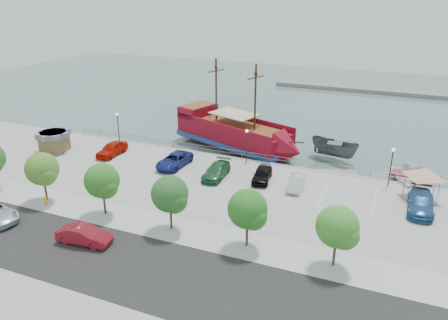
% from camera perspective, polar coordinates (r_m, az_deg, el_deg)
% --- Properties ---
extents(ground, '(160.00, 160.00, 0.00)m').
position_cam_1_polar(ground, '(46.97, 0.19, -4.42)').
color(ground, '#415E5A').
extents(land_slab, '(100.00, 58.00, 1.20)m').
position_cam_1_polar(land_slab, '(31.59, -15.38, -19.49)').
color(land_slab, '#969696').
rests_on(land_slab, ground).
extents(street, '(100.00, 8.00, 0.04)m').
position_cam_1_polar(street, '(34.31, -10.35, -13.89)').
color(street, black).
rests_on(street, land_slab).
extents(sidewalk, '(100.00, 4.00, 0.05)m').
position_cam_1_polar(sidewalk, '(38.57, -5.55, -9.18)').
color(sidewalk, '#B8B8B8').
rests_on(sidewalk, land_slab).
extents(seawall_railing, '(50.00, 0.06, 1.00)m').
position_cam_1_polar(seawall_railing, '(53.03, 3.40, 0.55)').
color(seawall_railing, slate).
rests_on(seawall_railing, land_slab).
extents(far_shore, '(40.00, 3.00, 0.80)m').
position_cam_1_polar(far_shore, '(96.29, 18.68, 8.60)').
color(far_shore, gray).
rests_on(far_shore, ground).
extents(pirate_ship, '(19.89, 11.47, 12.35)m').
position_cam_1_polar(pirate_ship, '(58.34, 2.25, 3.17)').
color(pirate_ship, maroon).
rests_on(pirate_ship, ground).
extents(patrol_boat, '(6.90, 4.34, 2.50)m').
position_cam_1_polar(patrol_boat, '(57.20, 14.18, 1.23)').
color(patrol_boat, '#4E5052').
rests_on(patrol_boat, ground).
extents(speedboat, '(5.66, 7.51, 1.47)m').
position_cam_1_polar(speedboat, '(53.06, 23.12, -2.20)').
color(speedboat, white).
rests_on(speedboat, ground).
extents(dock_west, '(6.67, 2.96, 0.37)m').
position_cam_1_polar(dock_west, '(60.90, -9.69, 1.81)').
color(dock_west, slate).
rests_on(dock_west, ground).
extents(dock_mid, '(6.84, 4.06, 0.38)m').
position_cam_1_polar(dock_mid, '(52.79, 13.53, -1.74)').
color(dock_mid, gray).
rests_on(dock_mid, ground).
extents(dock_east, '(7.89, 5.16, 0.44)m').
position_cam_1_polar(dock_east, '(52.37, 19.58, -2.61)').
color(dock_east, gray).
rests_on(dock_east, ground).
extents(shed, '(3.66, 3.66, 2.61)m').
position_cam_1_polar(shed, '(59.51, -21.30, 2.35)').
color(shed, brown).
rests_on(shed, land_slab).
extents(canopy_tent, '(5.37, 5.37, 3.64)m').
position_cam_1_polar(canopy_tent, '(47.05, 24.79, -0.97)').
color(canopy_tent, slate).
rests_on(canopy_tent, land_slab).
extents(street_sedan, '(4.73, 2.06, 1.51)m').
position_cam_1_polar(street_sedan, '(38.16, -17.81, -9.32)').
color(street_sedan, maroon).
rests_on(street_sedan, street).
extents(fire_hydrant, '(0.28, 0.28, 0.80)m').
position_cam_1_polar(fire_hydrant, '(45.70, -22.22, -4.99)').
color(fire_hydrant, '#E3A10E').
rests_on(fire_hydrant, sidewalk).
extents(lamp_post_left, '(0.36, 0.36, 4.28)m').
position_cam_1_polar(lamp_post_left, '(59.19, -13.70, 4.73)').
color(lamp_post_left, black).
rests_on(lamp_post_left, land_slab).
extents(lamp_post_mid, '(0.36, 0.36, 4.28)m').
position_cam_1_polar(lamp_post_mid, '(51.03, 2.98, 2.57)').
color(lamp_post_mid, black).
rests_on(lamp_post_mid, land_slab).
extents(lamp_post_right, '(0.36, 0.36, 4.28)m').
position_cam_1_polar(lamp_post_right, '(48.47, 21.07, -0.02)').
color(lamp_post_right, black).
rests_on(lamp_post_right, land_slab).
extents(tree_b, '(3.30, 3.20, 5.00)m').
position_cam_1_polar(tree_b, '(45.37, -22.59, -1.25)').
color(tree_b, '#473321').
rests_on(tree_b, sidewalk).
extents(tree_c, '(3.30, 3.20, 5.00)m').
position_cam_1_polar(tree_c, '(40.93, -15.55, -2.80)').
color(tree_c, '#473321').
rests_on(tree_c, sidewalk).
extents(tree_d, '(3.30, 3.20, 5.00)m').
position_cam_1_polar(tree_d, '(37.29, -6.95, -4.63)').
color(tree_d, '#473321').
rests_on(tree_d, sidewalk).
extents(tree_e, '(3.30, 3.20, 5.00)m').
position_cam_1_polar(tree_e, '(34.70, 3.27, -6.65)').
color(tree_e, '#473321').
rests_on(tree_e, sidewalk).
extents(tree_f, '(3.30, 3.20, 5.00)m').
position_cam_1_polar(tree_f, '(33.40, 14.80, -8.66)').
color(tree_f, '#473321').
rests_on(tree_f, sidewalk).
extents(parked_car_a, '(2.02, 4.85, 1.64)m').
position_cam_1_polar(parked_car_a, '(56.13, -14.42, 1.42)').
color(parked_car_a, '#BB1303').
rests_on(parked_car_a, land_slab).
extents(parked_car_c, '(2.79, 5.56, 1.51)m').
position_cam_1_polar(parked_car_c, '(51.32, -6.51, -0.04)').
color(parked_car_c, navy).
rests_on(parked_car_c, land_slab).
extents(parked_car_d, '(2.27, 5.14, 1.47)m').
position_cam_1_polar(parked_car_d, '(48.18, -1.01, -1.44)').
color(parked_car_d, '#236036').
rests_on(parked_car_d, land_slab).
extents(parked_car_e, '(2.38, 4.64, 1.51)m').
position_cam_1_polar(parked_car_e, '(47.49, 5.00, -1.86)').
color(parked_car_e, black).
rests_on(parked_car_e, land_slab).
extents(parked_car_f, '(1.58, 4.13, 1.34)m').
position_cam_1_polar(parked_car_f, '(46.23, 9.46, -2.90)').
color(parked_car_f, silver).
rests_on(parked_car_f, land_slab).
extents(parked_car_h, '(2.34, 5.70, 1.65)m').
position_cam_1_polar(parked_car_h, '(45.13, 24.31, -5.12)').
color(parked_car_h, '#29548A').
rests_on(parked_car_h, land_slab).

